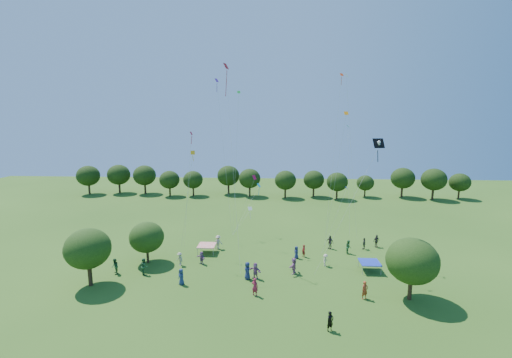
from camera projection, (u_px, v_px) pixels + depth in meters
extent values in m
cylinder|color=#422B19|center=(90.00, 276.00, 35.32)|extent=(0.43, 0.43, 2.07)
ellipsoid|color=#244112|center=(88.00, 249.00, 34.82)|extent=(4.56, 4.56, 4.10)
cylinder|color=#422B19|center=(148.00, 257.00, 41.12)|extent=(0.30, 0.30, 1.46)
ellipsoid|color=#244112|center=(147.00, 237.00, 40.71)|extent=(4.05, 4.05, 3.65)
cylinder|color=#422B19|center=(410.00, 290.00, 32.56)|extent=(0.38, 0.38, 1.84)
ellipsoid|color=#244112|center=(412.00, 261.00, 32.07)|extent=(4.78, 4.78, 4.31)
cylinder|color=#422B19|center=(89.00, 190.00, 79.38)|extent=(0.44, 0.44, 2.15)
ellipsoid|color=#1C330E|center=(88.00, 176.00, 78.83)|extent=(5.17, 5.17, 4.65)
cylinder|color=#422B19|center=(120.00, 188.00, 80.64)|extent=(0.45, 0.45, 2.17)
ellipsoid|color=#1C330E|center=(119.00, 175.00, 80.08)|extent=(5.22, 5.22, 4.70)
cylinder|color=#422B19|center=(145.00, 189.00, 79.96)|extent=(0.44, 0.44, 2.15)
ellipsoid|color=#1C330E|center=(144.00, 175.00, 79.41)|extent=(5.17, 5.17, 4.65)
cylinder|color=#422B19|center=(170.00, 192.00, 77.37)|extent=(0.38, 0.38, 1.87)
ellipsoid|color=#1C330E|center=(169.00, 180.00, 76.89)|extent=(4.48, 4.48, 4.03)
cylinder|color=#422B19|center=(193.00, 192.00, 77.69)|extent=(0.38, 0.38, 1.84)
ellipsoid|color=#1C330E|center=(193.00, 180.00, 77.22)|extent=(4.42, 4.42, 3.98)
cylinder|color=#422B19|center=(229.00, 189.00, 79.60)|extent=(0.44, 0.44, 2.14)
ellipsoid|color=#1C330E|center=(228.00, 176.00, 79.05)|extent=(5.14, 5.14, 4.63)
cylinder|color=#422B19|center=(250.00, 192.00, 77.19)|extent=(0.42, 0.42, 2.03)
ellipsoid|color=#1C330E|center=(250.00, 178.00, 76.67)|extent=(4.86, 4.86, 4.37)
cylinder|color=#422B19|center=(285.00, 193.00, 75.66)|extent=(0.40, 0.40, 1.96)
ellipsoid|color=#1C330E|center=(285.00, 180.00, 75.16)|extent=(4.71, 4.71, 4.24)
cylinder|color=#422B19|center=(313.00, 192.00, 76.82)|extent=(0.39, 0.39, 1.91)
ellipsoid|color=#1C330E|center=(314.00, 180.00, 76.33)|extent=(4.59, 4.59, 4.13)
cylinder|color=#422B19|center=(337.00, 195.00, 74.42)|extent=(0.39, 0.39, 1.89)
ellipsoid|color=#1C330E|center=(337.00, 182.00, 73.93)|extent=(4.54, 4.54, 4.08)
cylinder|color=#422B19|center=(365.00, 193.00, 76.57)|extent=(0.33, 0.33, 1.58)
ellipsoid|color=#1C330E|center=(365.00, 183.00, 76.17)|extent=(3.80, 3.80, 3.42)
cylinder|color=#422B19|center=(402.00, 192.00, 76.31)|extent=(0.44, 0.44, 2.13)
ellipsoid|color=#1C330E|center=(403.00, 178.00, 75.76)|extent=(5.12, 5.12, 4.61)
cylinder|color=#422B19|center=(433.00, 195.00, 74.03)|extent=(0.45, 0.45, 2.18)
ellipsoid|color=#1C330E|center=(434.00, 179.00, 73.47)|extent=(5.24, 5.24, 4.72)
cylinder|color=#422B19|center=(459.00, 195.00, 74.76)|extent=(0.37, 0.37, 1.81)
ellipsoid|color=#1C330E|center=(460.00, 182.00, 74.30)|extent=(4.35, 4.35, 3.91)
cube|color=red|center=(207.00, 245.00, 44.00)|extent=(2.20, 2.20, 0.08)
cylinder|color=#999999|center=(197.00, 252.00, 43.16)|extent=(0.05, 0.05, 1.10)
cylinder|color=#999999|center=(213.00, 252.00, 43.05)|extent=(0.05, 0.05, 1.10)
cylinder|color=#999999|center=(201.00, 246.00, 45.13)|extent=(0.05, 0.05, 1.10)
cylinder|color=#999999|center=(216.00, 246.00, 45.02)|extent=(0.05, 0.05, 1.10)
cube|color=#1A31AE|center=(370.00, 262.00, 38.69)|extent=(2.20, 2.20, 0.08)
cylinder|color=#999999|center=(363.00, 270.00, 37.85)|extent=(0.05, 0.05, 1.10)
cylinder|color=#999999|center=(381.00, 270.00, 37.74)|extent=(0.05, 0.05, 1.10)
cylinder|color=#999999|center=(358.00, 263.00, 39.82)|extent=(0.05, 0.05, 1.10)
cylinder|color=#999999|center=(376.00, 263.00, 39.71)|extent=(0.05, 0.05, 1.10)
imported|color=black|center=(330.00, 321.00, 27.63)|extent=(0.75, 0.67, 1.70)
imported|color=navy|center=(247.00, 271.00, 36.74)|extent=(0.68, 1.02, 1.91)
imported|color=maroon|center=(255.00, 287.00, 33.28)|extent=(0.79, 0.67, 1.81)
imported|color=#24562E|center=(144.00, 266.00, 37.94)|extent=(0.83, 1.04, 1.85)
imported|color=beige|center=(325.00, 260.00, 40.06)|extent=(0.83, 1.05, 1.47)
imported|color=#3A322E|center=(376.00, 241.00, 46.07)|extent=(1.11, 0.89, 1.73)
imported|color=#844D80|center=(255.00, 271.00, 36.92)|extent=(1.71, 1.35, 1.76)
imported|color=navy|center=(296.00, 252.00, 42.37)|extent=(0.73, 0.86, 1.53)
imported|color=maroon|center=(304.00, 251.00, 42.77)|extent=(0.61, 0.70, 1.57)
imported|color=#296033|center=(348.00, 247.00, 43.89)|extent=(0.52, 0.90, 1.76)
imported|color=#ABA588|center=(180.00, 259.00, 40.26)|extent=(1.09, 1.04, 1.59)
imported|color=#3C3130|center=(330.00, 242.00, 45.50)|extent=(1.10, 1.11, 1.83)
imported|color=#9C5B91|center=(294.00, 266.00, 38.08)|extent=(1.21, 1.83, 1.84)
imported|color=navy|center=(181.00, 277.00, 35.52)|extent=(0.94, 0.91, 1.72)
imported|color=#97361B|center=(365.00, 290.00, 32.64)|extent=(0.78, 0.65, 1.78)
imported|color=#214D2F|center=(115.00, 266.00, 37.98)|extent=(0.83, 0.99, 1.76)
imported|color=#C0AB9A|center=(218.00, 242.00, 45.49)|extent=(1.31, 0.84, 1.85)
imported|color=#464138|center=(364.00, 244.00, 45.36)|extent=(0.80, 1.00, 1.55)
imported|color=#814D84|center=(201.00, 258.00, 40.67)|extent=(1.43, 1.28, 1.52)
cube|color=black|center=(379.00, 143.00, 33.36)|extent=(1.15, 0.75, 0.92)
cube|color=black|center=(378.00, 156.00, 33.63)|extent=(0.20, 0.25, 1.18)
sphere|color=white|center=(379.00, 142.00, 33.29)|extent=(0.33, 0.33, 0.33)
cylinder|color=white|center=(379.00, 145.00, 33.33)|extent=(0.25, 0.47, 0.31)
cylinder|color=white|center=(379.00, 145.00, 33.33)|extent=(0.25, 0.47, 0.31)
cylinder|color=beige|center=(346.00, 213.00, 34.28)|extent=(5.96, 0.85, 12.95)
cube|color=red|center=(226.00, 66.00, 40.22)|extent=(0.64, 0.88, 0.70)
cube|color=red|center=(226.00, 84.00, 40.61)|extent=(0.34, 0.60, 2.94)
cylinder|color=beige|center=(233.00, 165.00, 37.71)|extent=(2.46, 8.78, 21.59)
cube|color=#EC0D40|center=(254.00, 177.00, 41.09)|extent=(0.54, 0.66, 0.53)
cylinder|color=beige|center=(243.00, 209.00, 44.08)|extent=(3.14, 4.36, 8.60)
cube|color=orange|center=(346.00, 113.00, 37.76)|extent=(0.50, 0.35, 0.38)
cylinder|color=beige|center=(334.00, 186.00, 39.44)|extent=(1.93, 0.50, 16.20)
cube|color=#F4A215|center=(193.00, 153.00, 40.12)|extent=(0.54, 0.32, 0.46)
cube|color=#F4A215|center=(193.00, 158.00, 40.28)|extent=(0.14, 0.18, 0.73)
cylinder|color=beige|center=(187.00, 202.00, 41.66)|extent=(2.06, 0.97, 11.66)
cube|color=green|center=(239.00, 92.00, 45.76)|extent=(0.48, 0.38, 0.34)
cylinder|color=beige|center=(236.00, 165.00, 46.62)|extent=(0.83, 1.65, 19.18)
cube|color=#1321C3|center=(346.00, 188.00, 39.22)|extent=(0.34, 0.45, 0.31)
cylinder|color=beige|center=(334.00, 222.00, 39.97)|extent=(2.58, 0.03, 7.82)
cube|color=purple|center=(217.00, 80.00, 48.37)|extent=(0.55, 0.68, 0.50)
cube|color=purple|center=(217.00, 88.00, 48.59)|extent=(0.15, 0.28, 1.23)
cylinder|color=beige|center=(224.00, 157.00, 47.84)|extent=(2.56, 4.63, 20.97)
cube|color=silver|center=(250.00, 208.00, 48.63)|extent=(0.62, 0.51, 0.44)
cube|color=silver|center=(250.00, 215.00, 48.84)|extent=(0.17, 0.27, 1.22)
cylinder|color=beige|center=(242.00, 222.00, 47.88)|extent=(2.24, 2.24, 3.03)
cube|color=#0D94C8|center=(259.00, 185.00, 50.74)|extent=(0.59, 0.74, 0.54)
cube|color=#0D94C8|center=(259.00, 192.00, 50.96)|extent=(0.17, 0.26, 1.15)
cylinder|color=beige|center=(246.00, 210.00, 49.01)|extent=(3.42, 4.82, 5.85)
cube|color=red|center=(191.00, 133.00, 43.42)|extent=(0.28, 0.49, 0.42)
cube|color=red|center=(192.00, 140.00, 43.61)|extent=(0.20, 0.23, 1.08)
cylinder|color=beige|center=(188.00, 190.00, 43.34)|extent=(0.70, 2.64, 13.80)
cube|color=#F1410C|center=(342.00, 75.00, 45.80)|extent=(0.56, 0.50, 0.37)
cube|color=#F1410C|center=(341.00, 81.00, 45.99)|extent=(0.12, 0.25, 1.05)
cylinder|color=beige|center=(333.00, 157.00, 46.51)|extent=(1.76, 2.40, 21.48)
cube|color=#FFFC16|center=(346.00, 75.00, 41.54)|extent=(0.49, 0.61, 0.42)
cylinder|color=beige|center=(352.00, 162.00, 43.64)|extent=(2.50, 0.79, 20.84)
cube|color=#18883C|center=(348.00, 126.00, 48.94)|extent=(0.48, 0.56, 0.35)
cylinder|color=beige|center=(349.00, 180.00, 48.08)|extent=(0.03, 4.31, 14.61)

